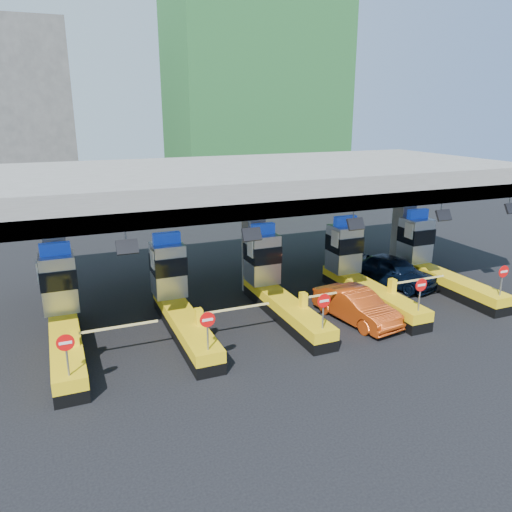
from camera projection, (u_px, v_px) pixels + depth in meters
name	position (u px, v px, depth m)	size (l,w,h in m)	color
ground	(276.00, 311.00, 25.23)	(120.00, 120.00, 0.00)	black
toll_canopy	(254.00, 183.00, 26.03)	(28.00, 12.09, 7.00)	slate
toll_lane_far_left	(62.00, 313.00, 21.39)	(4.43, 8.00, 4.16)	black
toll_lane_left	(177.00, 297.00, 23.23)	(4.43, 8.00, 4.16)	black
toll_lane_center	(274.00, 283.00, 25.08)	(4.43, 8.00, 4.16)	black
toll_lane_right	(358.00, 271.00, 26.92)	(4.43, 8.00, 4.16)	black
toll_lane_far_right	(432.00, 261.00, 28.76)	(4.43, 8.00, 4.16)	black
bg_building_scaffold	(254.00, 69.00, 54.02)	(18.00, 12.00, 28.00)	#1E5926
van	(393.00, 271.00, 28.76)	(2.05, 5.10, 1.74)	black
red_car	(356.00, 306.00, 23.82)	(1.66, 4.77, 1.57)	#AB380D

